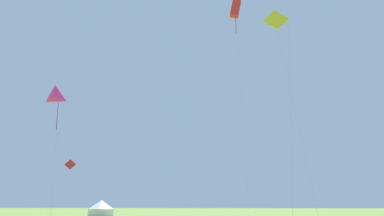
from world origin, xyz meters
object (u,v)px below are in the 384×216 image
at_px(kite_red_diamond, 70,165).
at_px(kite_yellow_diamond, 276,22).
at_px(festival_tent_center, 101,207).
at_px(kite_magenta_delta, 59,97).
at_px(kite_red_box, 235,9).

bearing_deg(kite_red_diamond, kite_yellow_diamond, -43.01).
height_order(kite_yellow_diamond, festival_tent_center, kite_yellow_diamond).
bearing_deg(kite_magenta_delta, festival_tent_center, 100.87).
xyz_separation_m(kite_magenta_delta, kite_red_box, (16.45, 16.49, 16.51)).
bearing_deg(festival_tent_center, kite_magenta_delta, -79.13).
height_order(kite_magenta_delta, kite_red_diamond, kite_magenta_delta).
xyz_separation_m(kite_magenta_delta, kite_red_diamond, (-9.63, 24.88, -3.77)).
xyz_separation_m(kite_magenta_delta, festival_tent_center, (-5.37, 28.00, -10.14)).
relative_size(kite_red_diamond, kite_red_box, 0.30).
distance_m(kite_red_diamond, kite_red_box, 34.08).
bearing_deg(kite_red_box, kite_red_diamond, 162.16).
distance_m(kite_magenta_delta, kite_red_box, 28.55).
bearing_deg(festival_tent_center, kite_red_diamond, -143.75).
height_order(kite_red_diamond, festival_tent_center, kite_red_diamond).
xyz_separation_m(kite_yellow_diamond, kite_red_diamond, (-29.54, 27.56, -8.86)).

